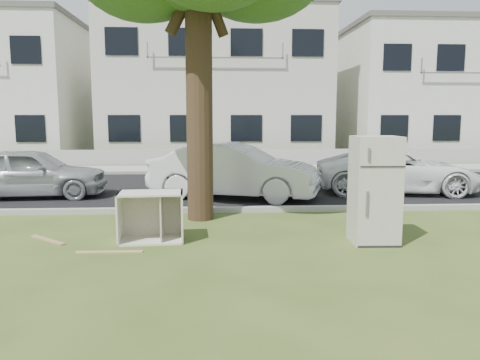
{
  "coord_description": "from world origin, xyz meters",
  "views": [
    {
      "loc": [
        -0.11,
        -7.87,
        2.14
      ],
      "look_at": [
        0.36,
        0.6,
        0.98
      ],
      "focal_mm": 35.0,
      "sensor_mm": 36.0,
      "label": 1
    }
  ],
  "objects": [
    {
      "name": "road",
      "position": [
        0.0,
        6.0,
        0.01
      ],
      "size": [
        120.0,
        7.0,
        0.01
      ],
      "primitive_type": "cube",
      "color": "black",
      "rests_on": "ground"
    },
    {
      "name": "kerb_near",
      "position": [
        0.0,
        2.45,
        0.0
      ],
      "size": [
        120.0,
        0.18,
        0.12
      ],
      "primitive_type": "cube",
      "color": "gray",
      "rests_on": "ground"
    },
    {
      "name": "car_left",
      "position": [
        -4.96,
        4.68,
        0.67
      ],
      "size": [
        4.01,
        1.84,
        1.33
      ],
      "primitive_type": "imported",
      "rotation": [
        0.0,
        0.0,
        1.64
      ],
      "color": "#9A9DA0",
      "rests_on": "ground"
    },
    {
      "name": "kerb_far",
      "position": [
        0.0,
        9.55,
        0.0
      ],
      "size": [
        120.0,
        0.18,
        0.12
      ],
      "primitive_type": "cube",
      "color": "gray",
      "rests_on": "ground"
    },
    {
      "name": "ground",
      "position": [
        0.0,
        0.0,
        0.0
      ],
      "size": [
        120.0,
        120.0,
        0.0
      ],
      "primitive_type": "plane",
      "color": "#374B1A"
    },
    {
      "name": "car_right",
      "position": [
        5.04,
        4.91,
        0.62
      ],
      "size": [
        4.71,
        2.69,
        1.24
      ],
      "primitive_type": "imported",
      "rotation": [
        0.0,
        0.0,
        1.42
      ],
      "color": "white",
      "rests_on": "ground"
    },
    {
      "name": "sidewalk",
      "position": [
        0.0,
        11.0,
        0.01
      ],
      "size": [
        120.0,
        2.8,
        0.01
      ],
      "primitive_type": "cube",
      "color": "gray",
      "rests_on": "ground"
    },
    {
      "name": "fridge",
      "position": [
        2.6,
        -0.2,
        0.91
      ],
      "size": [
        0.77,
        0.72,
        1.81
      ],
      "primitive_type": "cube",
      "rotation": [
        0.0,
        0.0,
        -0.03
      ],
      "color": "#BAB6A7",
      "rests_on": "ground"
    },
    {
      "name": "townhouse_right",
      "position": [
        12.0,
        17.5,
        3.42
      ],
      "size": [
        10.2,
        8.16,
        6.84
      ],
      "color": "silver",
      "rests_on": "ground"
    },
    {
      "name": "townhouse_center",
      "position": [
        0.0,
        17.5,
        3.72
      ],
      "size": [
        11.22,
        8.16,
        7.44
      ],
      "color": "beige",
      "rests_on": "ground"
    },
    {
      "name": "cabinet",
      "position": [
        -1.2,
        0.11,
        0.43
      ],
      "size": [
        1.14,
        0.75,
        0.86
      ],
      "primitive_type": "cube",
      "rotation": [
        0.0,
        0.0,
        0.06
      ],
      "color": "beige",
      "rests_on": "ground"
    },
    {
      "name": "low_wall",
      "position": [
        0.0,
        12.6,
        0.35
      ],
      "size": [
        120.0,
        0.15,
        0.7
      ],
      "primitive_type": "cube",
      "color": "gray",
      "rests_on": "ground"
    },
    {
      "name": "car_center",
      "position": [
        0.42,
        4.28,
        0.72
      ],
      "size": [
        4.64,
        2.81,
        1.44
      ],
      "primitive_type": "imported",
      "rotation": [
        0.0,
        0.0,
        1.26
      ],
      "color": "silver",
      "rests_on": "ground"
    },
    {
      "name": "plank_a",
      "position": [
        -1.78,
        -0.58,
        0.01
      ],
      "size": [
        1.06,
        0.1,
        0.02
      ],
      "primitive_type": "cube",
      "rotation": [
        0.0,
        0.0,
        -0.01
      ],
      "color": "tan",
      "rests_on": "ground"
    },
    {
      "name": "plank_b",
      "position": [
        -3.01,
        0.21,
        0.01
      ],
      "size": [
        0.8,
        0.7,
        0.02
      ],
      "primitive_type": "cube",
      "rotation": [
        0.0,
        0.0,
        -0.71
      ],
      "color": "#9C7551",
      "rests_on": "ground"
    },
    {
      "name": "plank_c",
      "position": [
        -1.6,
        0.73,
        0.01
      ],
      "size": [
        0.46,
        0.83,
        0.02
      ],
      "primitive_type": "cube",
      "rotation": [
        0.0,
        0.0,
        1.13
      ],
      "color": "#9E8957",
      "rests_on": "ground"
    }
  ]
}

